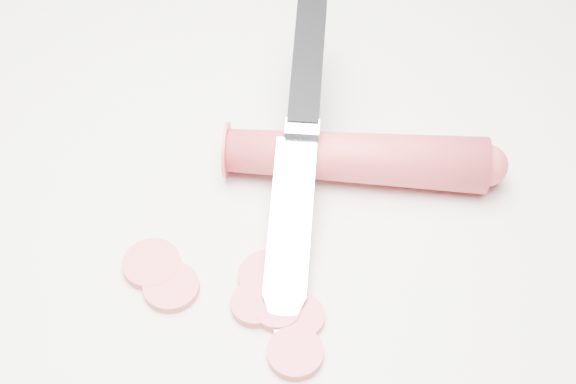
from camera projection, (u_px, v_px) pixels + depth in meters
The scene contains 10 objects.
ground at pixel (305, 237), 0.52m from camera, with size 2.40×2.40×0.00m, color silver.
carrot at pixel (356, 158), 0.54m from camera, with size 0.03×0.03×0.18m, color #D2353D.
carrot_slice_0 at pixel (268, 277), 0.50m from camera, with size 0.04×0.04×0.01m, color #ED5156.
carrot_slice_1 at pixel (299, 317), 0.48m from camera, with size 0.03×0.03×0.01m, color #ED5156.
carrot_slice_2 at pixel (171, 287), 0.49m from camera, with size 0.03×0.03×0.01m, color #ED5156.
carrot_slice_3 at pixel (277, 309), 0.48m from camera, with size 0.03×0.03×0.01m, color #ED5156.
carrot_slice_4 at pixel (295, 353), 0.46m from camera, with size 0.03×0.03×0.01m, color #ED5156.
carrot_slice_5 at pixel (152, 264), 0.50m from camera, with size 0.04×0.04×0.01m, color #ED5156.
carrot_slice_6 at pixel (256, 304), 0.49m from camera, with size 0.03×0.03×0.01m, color #ED5156.
kitchen_knife at pixel (301, 147), 0.52m from camera, with size 0.16×0.23×0.08m, color silver, non-canonical shape.
Camera 1 is at (0.17, -0.26, 0.42)m, focal length 50.00 mm.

